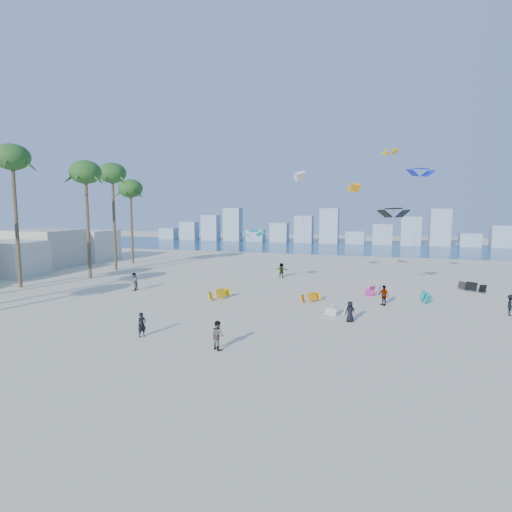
# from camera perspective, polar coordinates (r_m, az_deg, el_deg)

# --- Properties ---
(ground) EXTENTS (220.00, 220.00, 0.00)m
(ground) POSITION_cam_1_polar(r_m,az_deg,el_deg) (26.99, -16.66, -13.26)
(ground) COLOR beige
(ground) RESTS_ON ground
(ocean) EXTENTS (220.00, 220.00, 0.00)m
(ocean) POSITION_cam_1_polar(r_m,az_deg,el_deg) (94.53, 8.18, 1.24)
(ocean) COLOR navy
(ocean) RESTS_ON ground
(kitesurfer_near) EXTENTS (0.67, 0.75, 1.73)m
(kitesurfer_near) POSITION_cam_1_polar(r_m,az_deg,el_deg) (30.93, -15.12, -8.93)
(kitesurfer_near) COLOR black
(kitesurfer_near) RESTS_ON ground
(kitesurfer_mid) EXTENTS (1.15, 1.10, 1.87)m
(kitesurfer_mid) POSITION_cam_1_polar(r_m,az_deg,el_deg) (27.49, -5.20, -10.57)
(kitesurfer_mid) COLOR gray
(kitesurfer_mid) RESTS_ON ground
(kitesurfers_far) EXTENTS (39.10, 19.40, 1.93)m
(kitesurfers_far) POSITION_cam_1_polar(r_m,az_deg,el_deg) (43.02, 9.23, -4.27)
(kitesurfers_far) COLOR black
(kitesurfers_far) RESTS_ON ground
(grounded_kites) EXTENTS (26.81, 16.32, 0.95)m
(grounded_kites) POSITION_cam_1_polar(r_m,az_deg,el_deg) (42.53, 13.76, -5.15)
(grounded_kites) COLOR #EBA60C
(grounded_kites) RESTS_ON ground
(flying_kites) EXTENTS (31.07, 34.59, 16.89)m
(flying_kites) POSITION_cam_1_polar(r_m,az_deg,el_deg) (44.90, 18.26, 8.61)
(flying_kites) COLOR #0DA4A4
(flying_kites) RESTS_ON ground
(palm_row) EXTENTS (7.74, 44.80, 15.78)m
(palm_row) POSITION_cam_1_polar(r_m,az_deg,el_deg) (52.51, -28.20, 8.68)
(palm_row) COLOR brown
(palm_row) RESTS_ON ground
(distant_skyline) EXTENTS (85.00, 3.00, 8.40)m
(distant_skyline) POSITION_cam_1_polar(r_m,az_deg,el_deg) (104.33, 8.41, 3.45)
(distant_skyline) COLOR #9EADBF
(distant_skyline) RESTS_ON ground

